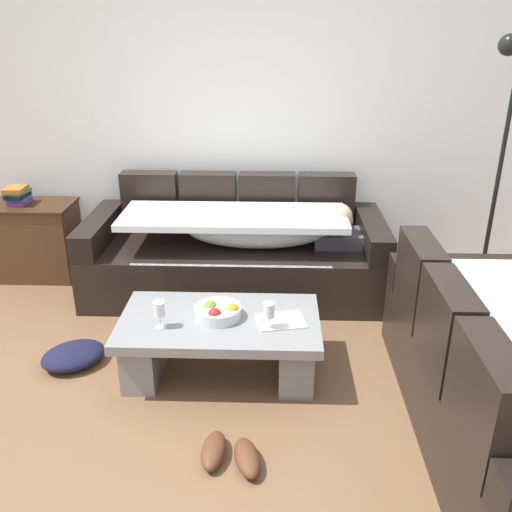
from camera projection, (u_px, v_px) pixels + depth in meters
name	position (u px, v px, depth m)	size (l,w,h in m)	color
ground_plane	(223.00, 423.00, 3.00)	(14.00, 14.00, 0.00)	brown
back_wall	(243.00, 111.00, 4.44)	(9.00, 0.10, 2.70)	white
couch_along_wall	(240.00, 252.00, 4.36)	(2.31, 0.92, 0.88)	black
couch_near_window	(511.00, 385.00, 2.75)	(0.92, 2.03, 0.88)	black
coffee_table	(220.00, 339.00, 3.34)	(1.20, 0.68, 0.38)	gray
fruit_bowl	(218.00, 312.00, 3.28)	(0.28, 0.28, 0.10)	silver
wine_glass_near_left	(159.00, 310.00, 3.14)	(0.07, 0.07, 0.17)	silver
wine_glass_near_right	(269.00, 311.00, 3.13)	(0.07, 0.07, 0.17)	silver
open_magazine	(281.00, 321.00, 3.25)	(0.28, 0.21, 0.01)	white
side_cabinet	(34.00, 240.00, 4.63)	(0.72, 0.44, 0.64)	#4E311C
book_stack_on_cabinet	(18.00, 195.00, 4.48)	(0.17, 0.23, 0.15)	#72337F
floor_lamp	(496.00, 160.00, 3.87)	(0.33, 0.31, 1.95)	black
pair_of_shoes	(230.00, 454.00, 2.71)	(0.33, 0.33, 0.09)	#59331E
crumpled_garment	(73.00, 355.00, 3.49)	(0.40, 0.32, 0.12)	#191933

